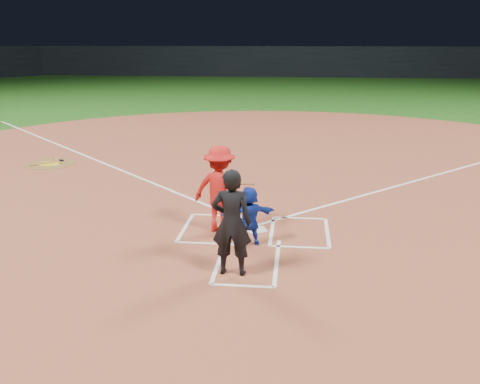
# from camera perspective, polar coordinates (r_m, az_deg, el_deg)

# --- Properties ---
(ground) EXTENTS (120.00, 120.00, 0.00)m
(ground) POSITION_cam_1_polar(r_m,az_deg,el_deg) (11.94, 1.64, -4.12)
(ground) COLOR #184A12
(ground) RESTS_ON ground
(home_plate_dirt) EXTENTS (28.00, 28.00, 0.01)m
(home_plate_dirt) POSITION_cam_1_polar(r_m,az_deg,el_deg) (17.68, 3.22, 2.64)
(home_plate_dirt) COLOR brown
(home_plate_dirt) RESTS_ON ground
(stadium_wall_far) EXTENTS (80.00, 1.20, 3.20)m
(stadium_wall_far) POSITION_cam_1_polar(r_m,az_deg,el_deg) (59.22, 5.52, 13.68)
(stadium_wall_far) COLOR black
(stadium_wall_far) RESTS_ON ground
(home_plate) EXTENTS (0.60, 0.60, 0.02)m
(home_plate) POSITION_cam_1_polar(r_m,az_deg,el_deg) (11.93, 1.64, -4.03)
(home_plate) COLOR silver
(home_plate) RESTS_ON home_plate_dirt
(on_deck_circle) EXTENTS (1.70, 1.70, 0.01)m
(on_deck_circle) POSITION_cam_1_polar(r_m,az_deg,el_deg) (19.23, -19.58, 2.86)
(on_deck_circle) COLOR brown
(on_deck_circle) RESTS_ON home_plate_dirt
(on_deck_logo) EXTENTS (0.80, 0.80, 0.00)m
(on_deck_logo) POSITION_cam_1_polar(r_m,az_deg,el_deg) (19.23, -19.58, 2.88)
(on_deck_logo) COLOR gold
(on_deck_logo) RESTS_ON on_deck_circle
(on_deck_bat_a) EXTENTS (0.61, 0.67, 0.06)m
(on_deck_bat_a) POSITION_cam_1_polar(r_m,az_deg,el_deg) (19.38, -18.87, 3.14)
(on_deck_bat_a) COLOR #A3713B
(on_deck_bat_a) RESTS_ON on_deck_circle
(on_deck_bat_b) EXTENTS (0.61, 0.66, 0.06)m
(on_deck_bat_b) POSITION_cam_1_polar(r_m,az_deg,el_deg) (19.22, -20.25, 2.91)
(on_deck_bat_b) COLOR #A26C3B
(on_deck_bat_b) RESTS_ON on_deck_circle
(bat_weight_donut) EXTENTS (0.19, 0.19, 0.05)m
(bat_weight_donut) POSITION_cam_1_polar(r_m,az_deg,el_deg) (19.49, -18.56, 3.22)
(bat_weight_donut) COLOR black
(bat_weight_donut) RESTS_ON on_deck_circle
(catcher) EXTENTS (1.20, 0.76, 1.24)m
(catcher) POSITION_cam_1_polar(r_m,az_deg,el_deg) (10.93, 1.00, -2.57)
(catcher) COLOR #1430A5
(catcher) RESTS_ON home_plate_dirt
(umpire) EXTENTS (0.72, 0.48, 1.96)m
(umpire) POSITION_cam_1_polar(r_m,az_deg,el_deg) (9.47, -0.90, -3.28)
(umpire) COLOR black
(umpire) RESTS_ON home_plate_dirt
(chalk_markings) EXTENTS (28.35, 17.32, 0.01)m
(chalk_markings) POSITION_cam_1_polar(r_m,az_deg,el_deg) (16.98, 3.08, 2.11)
(chalk_markings) COLOR white
(chalk_markings) RESTS_ON home_plate_dirt
(batter_at_plate) EXTENTS (1.45, 1.08, 1.91)m
(batter_at_plate) POSITION_cam_1_polar(r_m,az_deg,el_deg) (11.61, -2.17, 0.30)
(batter_at_plate) COLOR red
(batter_at_plate) RESTS_ON home_plate_dirt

